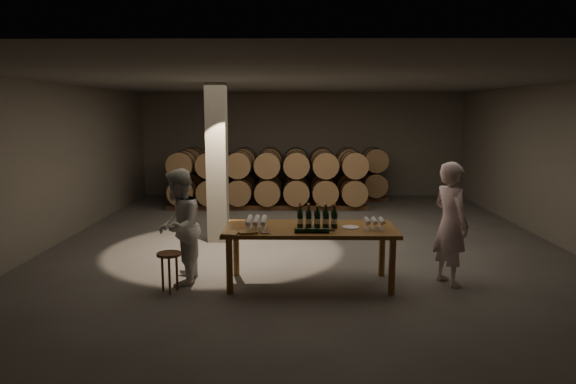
{
  "coord_description": "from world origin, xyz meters",
  "views": [
    {
      "loc": [
        -0.24,
        -10.11,
        2.64
      ],
      "look_at": [
        -0.36,
        -0.33,
        1.1
      ],
      "focal_mm": 32.0,
      "sensor_mm": 36.0,
      "label": 1
    }
  ],
  "objects_px": {
    "tasting_table": "(310,234)",
    "person_man": "(450,224)",
    "plate": "(351,227)",
    "person_woman": "(179,227)",
    "stool": "(169,260)",
    "bottle_cluster": "(317,219)",
    "notebook_near": "(248,232)"
  },
  "relations": [
    {
      "from": "tasting_table",
      "to": "person_man",
      "type": "distance_m",
      "value": 2.15
    },
    {
      "from": "plate",
      "to": "person_woman",
      "type": "distance_m",
      "value": 2.62
    },
    {
      "from": "tasting_table",
      "to": "stool",
      "type": "distance_m",
      "value": 2.13
    },
    {
      "from": "plate",
      "to": "person_man",
      "type": "height_order",
      "value": "person_man"
    },
    {
      "from": "person_man",
      "to": "bottle_cluster",
      "type": "bearing_deg",
      "value": 68.29
    },
    {
      "from": "plate",
      "to": "tasting_table",
      "type": "bearing_deg",
      "value": 177.38
    },
    {
      "from": "bottle_cluster",
      "to": "stool",
      "type": "bearing_deg",
      "value": -169.75
    },
    {
      "from": "stool",
      "to": "person_man",
      "type": "bearing_deg",
      "value": 5.89
    },
    {
      "from": "plate",
      "to": "notebook_near",
      "type": "bearing_deg",
      "value": -166.58
    },
    {
      "from": "bottle_cluster",
      "to": "notebook_near",
      "type": "distance_m",
      "value": 1.1
    },
    {
      "from": "person_man",
      "to": "person_woman",
      "type": "relative_size",
      "value": 1.06
    },
    {
      "from": "stool",
      "to": "person_woman",
      "type": "distance_m",
      "value": 0.58
    },
    {
      "from": "tasting_table",
      "to": "plate",
      "type": "bearing_deg",
      "value": -2.62
    },
    {
      "from": "person_woman",
      "to": "plate",
      "type": "bearing_deg",
      "value": 87.01
    },
    {
      "from": "plate",
      "to": "stool",
      "type": "bearing_deg",
      "value": -172.68
    },
    {
      "from": "bottle_cluster",
      "to": "person_woman",
      "type": "relative_size",
      "value": 0.34
    },
    {
      "from": "stool",
      "to": "bottle_cluster",
      "type": "bearing_deg",
      "value": 10.25
    },
    {
      "from": "notebook_near",
      "to": "person_man",
      "type": "distance_m",
      "value": 3.09
    },
    {
      "from": "tasting_table",
      "to": "person_woman",
      "type": "bearing_deg",
      "value": 178.82
    },
    {
      "from": "plate",
      "to": "person_woman",
      "type": "height_order",
      "value": "person_woman"
    },
    {
      "from": "bottle_cluster",
      "to": "person_man",
      "type": "xyz_separation_m",
      "value": [
        2.04,
        0.04,
        -0.08
      ]
    },
    {
      "from": "tasting_table",
      "to": "bottle_cluster",
      "type": "xyz_separation_m",
      "value": [
        0.11,
        0.02,
        0.23
      ]
    },
    {
      "from": "plate",
      "to": "notebook_near",
      "type": "height_order",
      "value": "notebook_near"
    },
    {
      "from": "bottle_cluster",
      "to": "plate",
      "type": "height_order",
      "value": "bottle_cluster"
    },
    {
      "from": "notebook_near",
      "to": "person_man",
      "type": "bearing_deg",
      "value": -6.59
    },
    {
      "from": "notebook_near",
      "to": "person_woman",
      "type": "bearing_deg",
      "value": 143.51
    },
    {
      "from": "bottle_cluster",
      "to": "person_man",
      "type": "distance_m",
      "value": 2.04
    },
    {
      "from": "tasting_table",
      "to": "person_woman",
      "type": "distance_m",
      "value": 2.01
    },
    {
      "from": "notebook_near",
      "to": "plate",
      "type": "bearing_deg",
      "value": -1.6
    },
    {
      "from": "tasting_table",
      "to": "person_woman",
      "type": "xyz_separation_m",
      "value": [
        -2.01,
        0.04,
        0.1
      ]
    },
    {
      "from": "tasting_table",
      "to": "notebook_near",
      "type": "distance_m",
      "value": 1.0
    },
    {
      "from": "bottle_cluster",
      "to": "person_man",
      "type": "relative_size",
      "value": 0.32
    }
  ]
}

